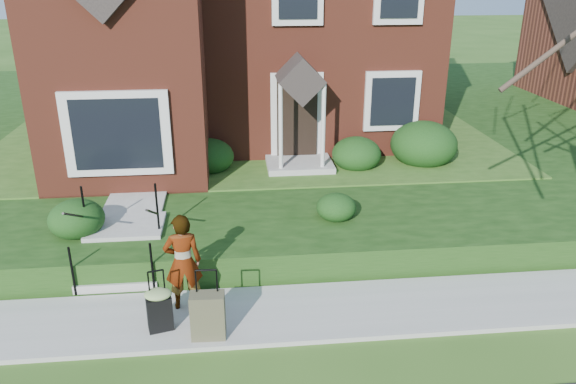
{
  "coord_description": "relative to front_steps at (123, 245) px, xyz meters",
  "views": [
    {
      "loc": [
        -0.44,
        -7.61,
        5.19
      ],
      "look_at": [
        0.56,
        2.0,
        1.34
      ],
      "focal_mm": 35.0,
      "sensor_mm": 36.0,
      "label": 1
    }
  ],
  "objects": [
    {
      "name": "ground",
      "position": [
        2.5,
        -1.84,
        -0.47
      ],
      "size": [
        120.0,
        120.0,
        0.0
      ],
      "primitive_type": "plane",
      "color": "#2D5119",
      "rests_on": "ground"
    },
    {
      "name": "sidewalk",
      "position": [
        2.5,
        -1.84,
        -0.43
      ],
      "size": [
        60.0,
        1.6,
        0.08
      ],
      "primitive_type": "cube",
      "color": "#9E9B93",
      "rests_on": "ground"
    },
    {
      "name": "terrace",
      "position": [
        6.5,
        9.06,
        -0.17
      ],
      "size": [
        44.0,
        20.0,
        0.6
      ],
      "primitive_type": "cube",
      "color": "#15340E",
      "rests_on": "ground"
    },
    {
      "name": "walkway",
      "position": [
        0.0,
        3.16,
        0.16
      ],
      "size": [
        1.2,
        6.0,
        0.06
      ],
      "primitive_type": "cube",
      "color": "#9E9B93",
      "rests_on": "terrace"
    },
    {
      "name": "front_steps",
      "position": [
        0.0,
        0.0,
        0.0
      ],
      "size": [
        1.4,
        2.02,
        1.5
      ],
      "color": "#9E9B93",
      "rests_on": "ground"
    },
    {
      "name": "foundation_shrubs",
      "position": [
        3.27,
        3.24,
        0.61
      ],
      "size": [
        10.22,
        4.7,
        1.17
      ],
      "color": "black",
      "rests_on": "terrace"
    },
    {
      "name": "woman",
      "position": [
        1.22,
        -1.52,
        0.42
      ],
      "size": [
        0.63,
        0.45,
        1.62
      ],
      "primitive_type": "imported",
      "rotation": [
        0.0,
        0.0,
        3.26
      ],
      "color": "#999999",
      "rests_on": "sidewalk"
    },
    {
      "name": "suitcase_black",
      "position": [
        0.88,
        -2.13,
        -0.01
      ],
      "size": [
        0.48,
        0.42,
        0.99
      ],
      "rotation": [
        0.0,
        0.0,
        0.25
      ],
      "color": "black",
      "rests_on": "sidewalk"
    },
    {
      "name": "suitcase_olive",
      "position": [
        1.61,
        -2.38,
        -0.03
      ],
      "size": [
        0.52,
        0.3,
        1.09
      ],
      "rotation": [
        0.0,
        0.0,
        -0.04
      ],
      "color": "#4C4932",
      "rests_on": "sidewalk"
    }
  ]
}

